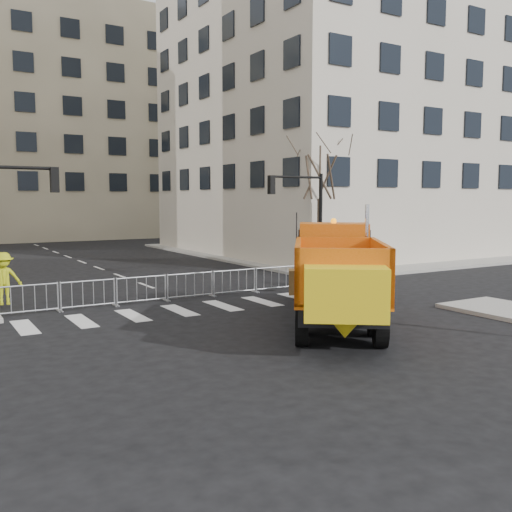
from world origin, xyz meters
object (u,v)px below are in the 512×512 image
worker (4,279)px  newspaper_box (316,272)px  plow_truck (337,273)px  cop_a (315,283)px  cop_c (326,273)px  cop_b (318,279)px

worker → newspaper_box: bearing=-3.4°
plow_truck → cop_a: (1.76, 3.45, -0.90)m
cop_a → cop_c: cop_c is taller
plow_truck → newspaper_box: size_ratio=8.90×
worker → plow_truck: bearing=-41.4°
newspaper_box → cop_b: bearing=-128.4°
cop_b → newspaper_box: size_ratio=1.81×
cop_b → worker: 11.93m
cop_a → worker: 11.81m
plow_truck → worker: 12.47m
cop_a → newspaper_box: (2.84, 3.68, -0.15)m
cop_b → cop_c: size_ratio=1.01×
cop_c → worker: 12.83m
plow_truck → cop_b: (1.94, 3.52, -0.75)m
cop_a → cop_b: cop_b is taller
worker → cop_a: bearing=-23.3°
cop_a → newspaper_box: size_ratio=1.54×
cop_c → newspaper_box: 2.40m
plow_truck → newspaper_box: 8.55m
cop_b → cop_a: bearing=35.5°
cop_a → cop_b: 0.24m
cop_a → cop_c: (1.75, 1.56, 0.13)m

